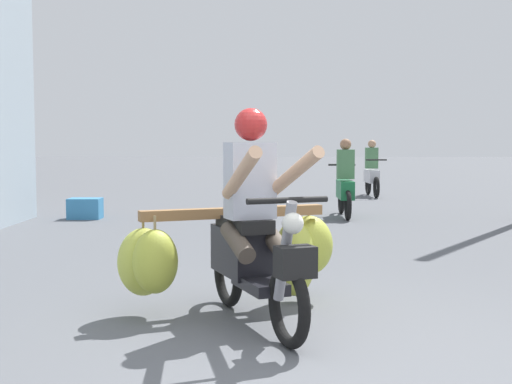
# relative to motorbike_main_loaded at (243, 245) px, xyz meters

# --- Properties ---
(ground_plane) EXTENTS (120.00, 120.00, 0.00)m
(ground_plane) POSITION_rel_motorbike_main_loaded_xyz_m (0.68, -1.22, -0.54)
(ground_plane) COLOR #56595E
(motorbike_main_loaded) EXTENTS (1.79, 1.82, 1.58)m
(motorbike_main_loaded) POSITION_rel_motorbike_main_loaded_xyz_m (0.00, 0.00, 0.00)
(motorbike_main_loaded) COLOR black
(motorbike_main_loaded) RESTS_ON ground
(motorbike_distant_ahead_left) EXTENTS (0.50, 1.62, 1.40)m
(motorbike_distant_ahead_left) POSITION_rel_motorbike_main_loaded_xyz_m (2.99, 11.57, 0.02)
(motorbike_distant_ahead_left) COLOR black
(motorbike_distant_ahead_left) RESTS_ON ground
(motorbike_distant_ahead_right) EXTENTS (0.50, 1.62, 1.40)m
(motorbike_distant_ahead_right) POSITION_rel_motorbike_main_loaded_xyz_m (1.69, 6.80, 0.02)
(motorbike_distant_ahead_right) COLOR black
(motorbike_distant_ahead_right) RESTS_ON ground
(produce_crate) EXTENTS (0.56, 0.40, 0.36)m
(produce_crate) POSITION_rel_motorbike_main_loaded_xyz_m (-2.88, 6.59, -0.36)
(produce_crate) COLOR teal
(produce_crate) RESTS_ON ground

